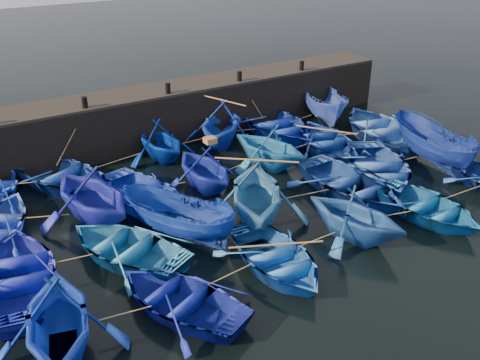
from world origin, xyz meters
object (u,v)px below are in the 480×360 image
boat_13 (18,274)px  boat_20 (57,318)px  boat_8 (143,194)px  wooden_crate (210,140)px

boat_13 → boat_20: 3.36m
boat_13 → boat_20: boat_20 is taller
boat_8 → wooden_crate: wooden_crate is taller
boat_20 → wooden_crate: bearing=52.1°
boat_8 → boat_13: boat_13 is taller
boat_8 → boat_20: size_ratio=1.19×
boat_8 → boat_20: 7.84m
boat_8 → boat_13: 5.95m
boat_8 → wooden_crate: size_ratio=10.81×
boat_8 → boat_20: bearing=-140.1°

